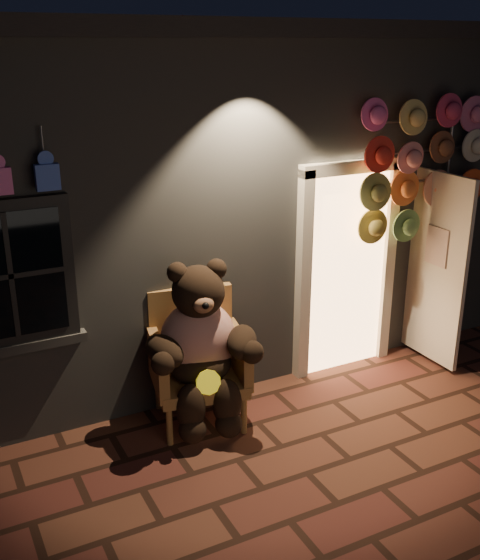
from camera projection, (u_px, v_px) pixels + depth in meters
ground at (308, 473)px, 5.26m from camera, size 60.00×60.00×0.00m
shop_building at (136, 175)px, 8.01m from camera, size 7.30×5.95×3.51m
wicker_armchair at (196, 358)px, 5.90m from camera, size 0.93×0.87×1.18m
teddy_bear at (201, 345)px, 5.70m from camera, size 1.06×0.91×1.49m
hat_rack at (421, 164)px, 6.49m from camera, size 1.57×0.22×2.77m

